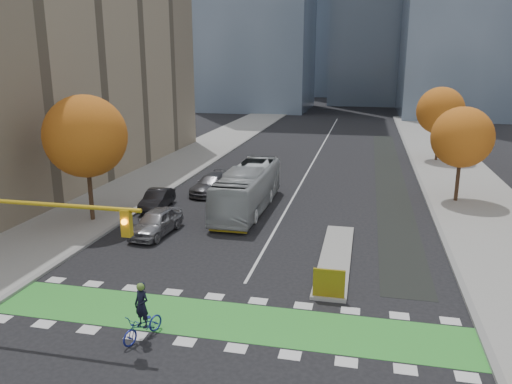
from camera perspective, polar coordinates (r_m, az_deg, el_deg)
The scene contains 20 objects.
ground at distance 19.81m, azimuth -4.89°, elevation -16.44°, with size 300.00×300.00×0.00m, color black.
sidewalk_west at distance 41.94m, azimuth -14.44°, elevation 0.32°, with size 7.00×120.00×0.15m, color gray.
sidewalk_east at distance 38.42m, azimuth 24.47°, elevation -1.90°, with size 7.00×120.00×0.15m, color gray.
curb_west at distance 40.49m, azimuth -10.01°, elevation 0.06°, with size 0.30×120.00×0.16m, color gray.
curb_east at distance 37.82m, azimuth 19.29°, elevation -1.63°, with size 0.30×120.00×0.16m, color gray.
bike_crossing at distance 21.05m, azimuth -3.64°, elevation -14.38°, with size 20.00×3.00×0.01m, color green.
centre_line at distance 57.28m, azimuth 7.11°, elevation 4.44°, with size 0.15×70.00×0.01m, color silver.
bike_lane_paint at distance 47.29m, azimuth 14.98°, elevation 1.82°, with size 2.50×50.00×0.01m, color black.
median_island at distance 27.12m, azimuth 9.07°, elevation -7.40°, with size 1.60×10.00×0.16m, color gray.
hazard_board at distance 22.44m, azimuth 8.33°, elevation -10.28°, with size 1.40×0.12×1.30m, color yellow.
building_west at distance 48.08m, azimuth -26.03°, elevation 16.10°, with size 16.00×44.00×25.00m, color gray.
tree_west at distance 33.30m, azimuth -18.90°, elevation 6.03°, with size 5.20×5.20×8.22m.
tree_east_near at distance 39.07m, azimuth 22.49°, elevation 5.79°, with size 4.40×4.40×7.08m.
tree_east_far at distance 54.82m, azimuth 20.34°, elevation 8.70°, with size 4.80×4.80×7.65m.
traffic_signal_west at distance 21.34m, azimuth -26.40°, elevation -3.75°, with size 8.53×0.56×5.20m.
cyclist at distance 19.89m, azimuth -12.83°, elevation -14.10°, with size 1.34×2.10×2.29m.
bus at distance 34.92m, azimuth -0.94°, elevation 0.39°, with size 2.59×11.07×3.08m, color #ADB3B5.
parked_car_a at distance 30.82m, azimuth -11.35°, elevation -3.39°, with size 1.82×4.53×1.54m, color #949499.
parked_car_b at distance 36.04m, azimuth -11.23°, elevation -0.84°, with size 1.46×4.18×1.38m, color black.
parked_car_c at distance 39.68m, azimuth -5.05°, elevation 0.92°, with size 2.08×5.11×1.48m, color #505055.
Camera 1 is at (5.24, -16.10, 10.28)m, focal length 35.00 mm.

